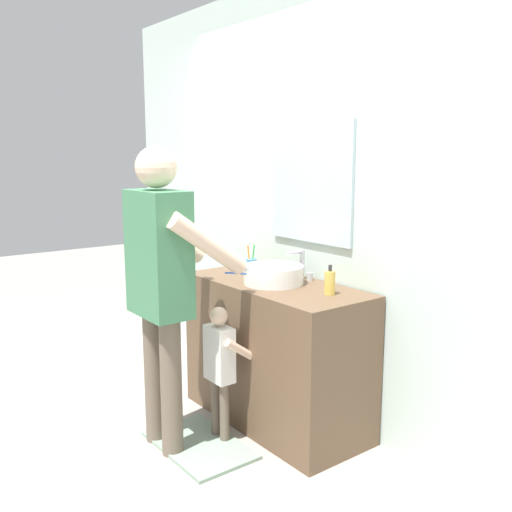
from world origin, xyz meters
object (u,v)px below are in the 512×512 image
object	(u,v)px
toothbrush_cup	(251,265)
adult_parent	(162,272)
soap_bottle	(330,282)
child_toddler	(221,361)

from	to	relation	value
toothbrush_cup	adult_parent	xyz separation A→B (m)	(0.18, -0.74, 0.08)
toothbrush_cup	adult_parent	size ratio (longest dim) A/B	0.12
soap_bottle	adult_parent	distance (m)	0.91
adult_parent	toothbrush_cup	bearing A→B (deg)	104.05
soap_bottle	adult_parent	xyz separation A→B (m)	(-0.52, -0.75, 0.06)
soap_bottle	adult_parent	world-z (taller)	adult_parent
toothbrush_cup	child_toddler	xyz separation A→B (m)	(0.32, -0.45, -0.45)
toothbrush_cup	adult_parent	bearing A→B (deg)	-75.95
toothbrush_cup	soap_bottle	xyz separation A→B (m)	(0.71, 0.01, 0.01)
child_toddler	toothbrush_cup	bearing A→B (deg)	124.81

